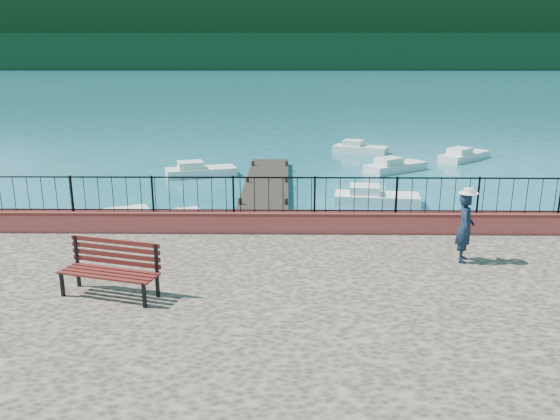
{
  "coord_description": "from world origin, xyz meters",
  "views": [
    {
      "loc": [
        -1.03,
        -10.61,
        5.81
      ],
      "look_at": [
        -1.21,
        2.0,
        2.3
      ],
      "focal_mm": 35.0,
      "sensor_mm": 36.0,
      "label": 1
    }
  ],
  "objects_px": {
    "boat_1": "(377,195)",
    "park_bench": "(111,281)",
    "person": "(465,228)",
    "boat_2": "(396,164)",
    "boat_5": "(465,153)",
    "boat_3": "(201,168)",
    "boat_4": "(361,146)",
    "boat_0": "(146,218)"
  },
  "relations": [
    {
      "from": "park_bench",
      "to": "boat_5",
      "type": "relative_size",
      "value": 0.56
    },
    {
      "from": "boat_4",
      "to": "boat_5",
      "type": "relative_size",
      "value": 0.89
    },
    {
      "from": "boat_0",
      "to": "boat_3",
      "type": "distance_m",
      "value": 9.0
    },
    {
      "from": "boat_2",
      "to": "boat_0",
      "type": "bearing_deg",
      "value": -169.94
    },
    {
      "from": "person",
      "to": "boat_5",
      "type": "xyz_separation_m",
      "value": [
        6.36,
        20.03,
        -1.62
      ]
    },
    {
      "from": "boat_0",
      "to": "boat_4",
      "type": "distance_m",
      "value": 18.94
    },
    {
      "from": "boat_1",
      "to": "boat_4",
      "type": "relative_size",
      "value": 1.02
    },
    {
      "from": "boat_0",
      "to": "boat_2",
      "type": "distance_m",
      "value": 14.95
    },
    {
      "from": "boat_2",
      "to": "boat_4",
      "type": "distance_m",
      "value": 6.02
    },
    {
      "from": "person",
      "to": "boat_5",
      "type": "bearing_deg",
      "value": -2.04
    },
    {
      "from": "park_bench",
      "to": "boat_2",
      "type": "relative_size",
      "value": 0.6
    },
    {
      "from": "boat_1",
      "to": "boat_4",
      "type": "height_order",
      "value": "same"
    },
    {
      "from": "person",
      "to": "boat_4",
      "type": "distance_m",
      "value": 22.59
    },
    {
      "from": "boat_1",
      "to": "park_bench",
      "type": "bearing_deg",
      "value": -114.47
    },
    {
      "from": "boat_2",
      "to": "boat_3",
      "type": "height_order",
      "value": "same"
    },
    {
      "from": "boat_2",
      "to": "boat_4",
      "type": "bearing_deg",
      "value": 66.7
    },
    {
      "from": "park_bench",
      "to": "boat_1",
      "type": "relative_size",
      "value": 0.61
    },
    {
      "from": "boat_0",
      "to": "boat_1",
      "type": "distance_m",
      "value": 9.36
    },
    {
      "from": "park_bench",
      "to": "boat_2",
      "type": "xyz_separation_m",
      "value": [
        9.3,
        18.68,
        -1.13
      ]
    },
    {
      "from": "park_bench",
      "to": "boat_2",
      "type": "distance_m",
      "value": 20.89
    },
    {
      "from": "boat_0",
      "to": "boat_4",
      "type": "xyz_separation_m",
      "value": [
        9.66,
        16.29,
        0.0
      ]
    },
    {
      "from": "boat_4",
      "to": "boat_5",
      "type": "xyz_separation_m",
      "value": [
        5.83,
        -2.49,
        0.0
      ]
    },
    {
      "from": "person",
      "to": "boat_2",
      "type": "bearing_deg",
      "value": 9.94
    },
    {
      "from": "boat_3",
      "to": "boat_4",
      "type": "height_order",
      "value": "same"
    },
    {
      "from": "boat_0",
      "to": "boat_1",
      "type": "bearing_deg",
      "value": -4.89
    },
    {
      "from": "boat_2",
      "to": "boat_3",
      "type": "xyz_separation_m",
      "value": [
        -10.2,
        -1.39,
        0.0
      ]
    },
    {
      "from": "boat_2",
      "to": "boat_5",
      "type": "height_order",
      "value": "same"
    },
    {
      "from": "park_bench",
      "to": "boat_0",
      "type": "relative_size",
      "value": 0.51
    },
    {
      "from": "boat_2",
      "to": "boat_5",
      "type": "bearing_deg",
      "value": 2.12
    },
    {
      "from": "person",
      "to": "boat_5",
      "type": "relative_size",
      "value": 0.43
    },
    {
      "from": "boat_2",
      "to": "boat_4",
      "type": "height_order",
      "value": "same"
    },
    {
      "from": "boat_4",
      "to": "boat_5",
      "type": "distance_m",
      "value": 6.34
    },
    {
      "from": "boat_2",
      "to": "boat_5",
      "type": "relative_size",
      "value": 0.93
    },
    {
      "from": "boat_3",
      "to": "park_bench",
      "type": "bearing_deg",
      "value": -105.17
    },
    {
      "from": "boat_1",
      "to": "boat_4",
      "type": "bearing_deg",
      "value": 92.69
    },
    {
      "from": "person",
      "to": "boat_0",
      "type": "bearing_deg",
      "value": 71.25
    },
    {
      "from": "boat_4",
      "to": "person",
      "type": "bearing_deg",
      "value": -68.81
    },
    {
      "from": "park_bench",
      "to": "boat_1",
      "type": "distance_m",
      "value": 13.87
    },
    {
      "from": "boat_0",
      "to": "boat_5",
      "type": "bearing_deg",
      "value": 14.99
    },
    {
      "from": "person",
      "to": "boat_2",
      "type": "height_order",
      "value": "person"
    },
    {
      "from": "boat_3",
      "to": "boat_4",
      "type": "bearing_deg",
      "value": 20.63
    },
    {
      "from": "boat_0",
      "to": "boat_1",
      "type": "relative_size",
      "value": 1.19
    }
  ]
}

